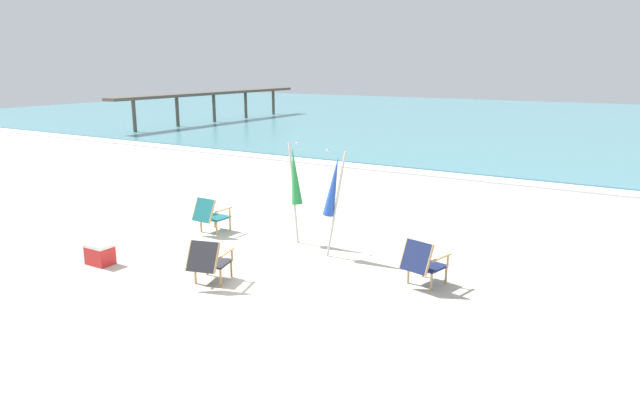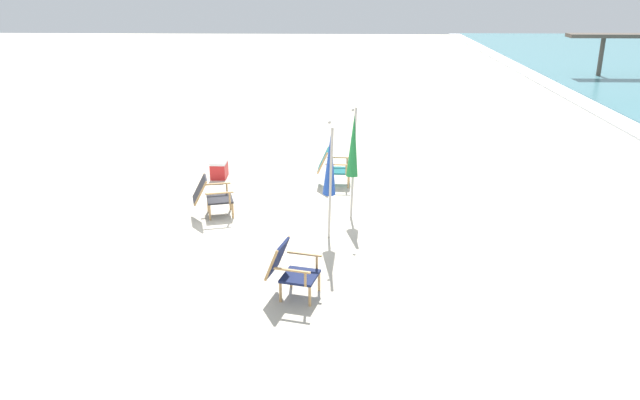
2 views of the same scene
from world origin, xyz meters
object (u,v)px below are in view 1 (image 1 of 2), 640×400
beach_chair_front_left (422,262)px  beach_chair_front_right (208,260)px  beach_chair_back_right (210,214)px  cooler_box (100,254)px  umbrella_furled_blue (333,187)px  umbrella_furled_green (295,177)px

beach_chair_front_left → beach_chair_front_right: 3.58m
beach_chair_front_left → beach_chair_back_right: 5.14m
beach_chair_front_left → cooler_box: size_ratio=1.66×
umbrella_furled_blue → beach_chair_back_right: bearing=-179.6°
cooler_box → beach_chair_front_right: bearing=7.3°
beach_chair_back_right → beach_chair_front_right: bearing=-48.7°
beach_chair_front_right → cooler_box: (-2.40, -0.31, -0.22)m
beach_chair_front_left → beach_chair_front_right: size_ratio=0.93×
umbrella_furled_green → beach_chair_front_right: bearing=-89.0°
beach_chair_front_left → beach_chair_front_right: beach_chair_front_left is taller
umbrella_furled_blue → umbrella_furled_green: bearing=160.6°
umbrella_furled_blue → umbrella_furled_green: umbrella_furled_green is taller
beach_chair_back_right → cooler_box: (-0.40, -2.58, -0.23)m
beach_chair_back_right → umbrella_furled_green: size_ratio=0.38×
beach_chair_front_left → cooler_box: (-5.52, -2.08, -0.23)m
beach_chair_front_right → umbrella_furled_blue: 2.72m
beach_chair_front_left → umbrella_furled_blue: 2.29m
beach_chair_back_right → cooler_box: beach_chair_back_right is taller
beach_chair_back_right → umbrella_furled_green: 2.22m
beach_chair_front_right → cooler_box: size_ratio=1.79×
beach_chair_front_right → beach_chair_back_right: beach_chair_back_right is taller
beach_chair_back_right → beach_chair_front_left: bearing=-5.7°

